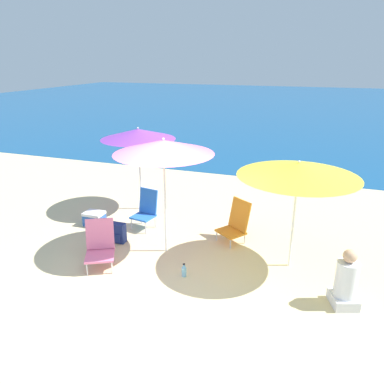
# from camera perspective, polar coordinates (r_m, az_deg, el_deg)

# --- Properties ---
(ground_plane) EXTENTS (60.00, 60.00, 0.00)m
(ground_plane) POSITION_cam_1_polar(r_m,az_deg,el_deg) (6.18, -3.99, -14.48)
(ground_plane) COLOR beige
(sea_water) EXTENTS (60.00, 40.00, 0.01)m
(sea_water) POSITION_cam_1_polar(r_m,az_deg,el_deg) (31.23, 15.66, 12.71)
(sea_water) COLOR navy
(sea_water) RESTS_ON ground
(beach_umbrella_purple) EXTENTS (1.72, 1.72, 1.99)m
(beach_umbrella_purple) POSITION_cam_1_polar(r_m,az_deg,el_deg) (8.71, -8.22, 8.73)
(beach_umbrella_purple) COLOR white
(beach_umbrella_purple) RESTS_ON ground
(beach_umbrella_yellow) EXTENTS (1.99, 1.99, 1.92)m
(beach_umbrella_yellow) POSITION_cam_1_polar(r_m,az_deg,el_deg) (6.29, 15.91, 3.31)
(beach_umbrella_yellow) COLOR white
(beach_umbrella_yellow) RESTS_ON ground
(beach_umbrella_pink) EXTENTS (1.77, 1.77, 2.18)m
(beach_umbrella_pink) POSITION_cam_1_polar(r_m,az_deg,el_deg) (6.52, -4.35, 6.84)
(beach_umbrella_pink) COLOR white
(beach_umbrella_pink) RESTS_ON ground
(beach_chair_blue) EXTENTS (0.52, 0.55, 0.83)m
(beach_chair_blue) POSITION_cam_1_polar(r_m,az_deg,el_deg) (8.09, -7.02, -2.48)
(beach_chair_blue) COLOR silver
(beach_chair_blue) RESTS_ON ground
(beach_chair_pink) EXTENTS (0.70, 0.74, 0.81)m
(beach_chair_pink) POSITION_cam_1_polar(r_m,az_deg,el_deg) (6.80, -13.84, -7.77)
(beach_chair_pink) COLOR silver
(beach_chair_pink) RESTS_ON ground
(beach_chair_orange) EXTENTS (0.70, 0.71, 0.84)m
(beach_chair_orange) POSITION_cam_1_polar(r_m,az_deg,el_deg) (7.49, 6.70, -4.58)
(beach_chair_orange) COLOR silver
(beach_chair_orange) RESTS_ON ground
(person_seated_near) EXTENTS (0.48, 0.51, 0.92)m
(person_seated_near) POSITION_cam_1_polar(r_m,az_deg,el_deg) (6.05, 22.39, -12.65)
(person_seated_near) COLOR silver
(person_seated_near) RESTS_ON ground
(backpack_navy) EXTENTS (0.30, 0.19, 0.40)m
(backpack_navy) POSITION_cam_1_polar(r_m,az_deg,el_deg) (7.60, -11.22, -6.15)
(backpack_navy) COLOR navy
(backpack_navy) RESTS_ON ground
(water_bottle) EXTENTS (0.08, 0.08, 0.24)m
(water_bottle) POSITION_cam_1_polar(r_m,az_deg,el_deg) (6.42, -1.23, -11.99)
(water_bottle) COLOR #8CCCEA
(water_bottle) RESTS_ON ground
(cooler_box) EXTENTS (0.42, 0.33, 0.30)m
(cooler_box) POSITION_cam_1_polar(r_m,az_deg,el_deg) (8.50, -14.65, -3.91)
(cooler_box) COLOR #2859B2
(cooler_box) RESTS_ON ground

